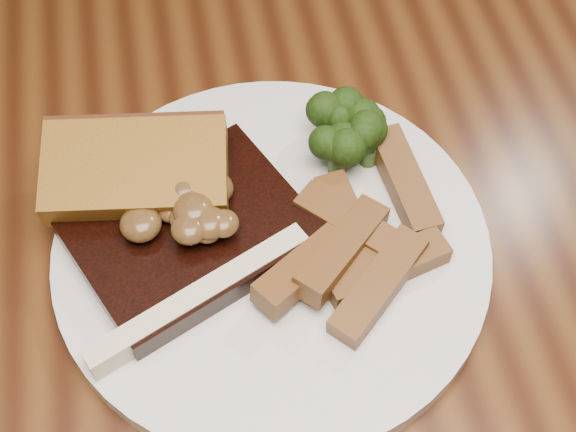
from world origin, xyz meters
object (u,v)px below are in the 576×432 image
object	(u,v)px
dining_table	(263,291)
steak	(191,235)
potato_wedges	(372,240)
plate	(272,250)
garlic_bread	(141,188)

from	to	relation	value
dining_table	steak	xyz separation A→B (m)	(-0.05, -0.01, 0.12)
dining_table	potato_wedges	world-z (taller)	potato_wedges
plate	garlic_bread	world-z (taller)	garlic_bread
plate	dining_table	bearing A→B (deg)	103.19
plate	potato_wedges	distance (m)	0.07
dining_table	steak	bearing A→B (deg)	-167.12
steak	potato_wedges	xyz separation A→B (m)	(0.12, -0.03, 0.00)
plate	potato_wedges	world-z (taller)	potato_wedges
dining_table	garlic_bread	bearing A→B (deg)	157.33
dining_table	plate	xyz separation A→B (m)	(0.01, -0.02, 0.10)
dining_table	garlic_bread	world-z (taller)	garlic_bread
garlic_bread	plate	bearing A→B (deg)	-25.23
steak	potato_wedges	world-z (taller)	potato_wedges
plate	potato_wedges	bearing A→B (deg)	-13.54
garlic_bread	potato_wedges	size ratio (longest dim) A/B	1.11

